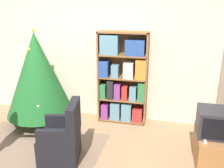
{
  "coord_description": "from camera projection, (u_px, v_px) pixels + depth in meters",
  "views": [
    {
      "loc": [
        1.42,
        -2.73,
        2.25
      ],
      "look_at": [
        0.56,
        0.87,
        1.05
      ],
      "focal_mm": 40.0,
      "sensor_mm": 36.0,
      "label": 1
    }
  ],
  "objects": [
    {
      "name": "armchair",
      "position": [
        62.0,
        140.0,
        3.68
      ],
      "size": [
        0.68,
        0.67,
        0.92
      ],
      "rotation": [
        0.0,
        0.0,
        -1.36
      ],
      "color": "black",
      "rests_on": "ground_plane"
    },
    {
      "name": "christmas_tree",
      "position": [
        37.0,
        74.0,
        4.63
      ],
      "size": [
        1.24,
        1.24,
        1.84
      ],
      "color": "#4C3323",
      "rests_on": "ground_plane"
    },
    {
      "name": "wall_back",
      "position": [
        97.0,
        53.0,
        4.96
      ],
      "size": [
        8.0,
        0.1,
        2.6
      ],
      "color": "beige",
      "rests_on": "ground_plane"
    },
    {
      "name": "game_remote",
      "position": [
        205.0,
        141.0,
        3.39
      ],
      "size": [
        0.04,
        0.12,
        0.02
      ],
      "color": "white",
      "rests_on": "tv_stand"
    },
    {
      "name": "area_rug",
      "position": [
        22.0,
        160.0,
        3.74
      ],
      "size": [
        2.19,
        2.11,
        0.01
      ],
      "color": "#7F6651",
      "rests_on": "ground_plane"
    },
    {
      "name": "television",
      "position": [
        214.0,
        122.0,
        3.53
      ],
      "size": [
        0.45,
        0.47,
        0.38
      ],
      "color": "#28282D",
      "rests_on": "tv_stand"
    },
    {
      "name": "book_pile_near_tree",
      "position": [
        60.0,
        132.0,
        4.51
      ],
      "size": [
        0.19,
        0.17,
        0.07
      ],
      "color": "#284C93",
      "rests_on": "ground_plane"
    },
    {
      "name": "tv_stand",
      "position": [
        211.0,
        148.0,
        3.66
      ],
      "size": [
        0.43,
        0.81,
        0.45
      ],
      "color": "#996638",
      "rests_on": "ground_plane"
    },
    {
      "name": "bookshelf",
      "position": [
        123.0,
        79.0,
        4.75
      ],
      "size": [
        0.94,
        0.3,
        1.77
      ],
      "color": "brown",
      "rests_on": "ground_plane"
    }
  ]
}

